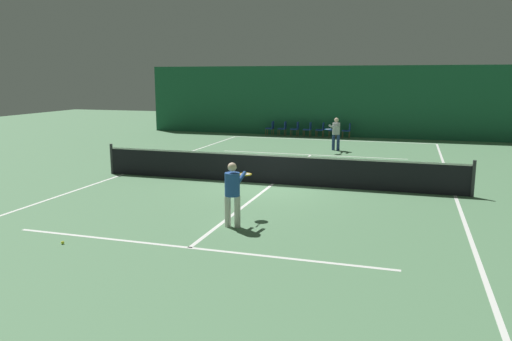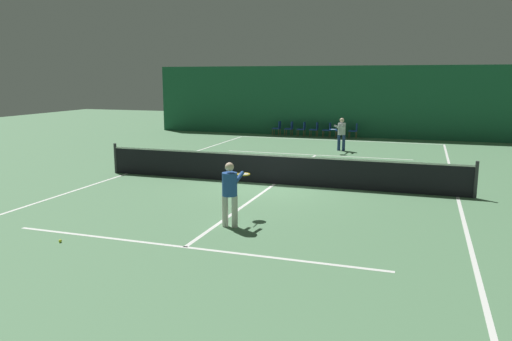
{
  "view_description": "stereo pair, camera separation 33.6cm",
  "coord_description": "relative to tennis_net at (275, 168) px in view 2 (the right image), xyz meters",
  "views": [
    {
      "loc": [
        4.13,
        -15.2,
        3.41
      ],
      "look_at": [
        0.14,
        -2.3,
        0.86
      ],
      "focal_mm": 35.0,
      "sensor_mm": 36.0,
      "label": 1
    },
    {
      "loc": [
        4.45,
        -15.09,
        3.41
      ],
      "look_at": [
        0.14,
        -2.3,
        0.86
      ],
      "focal_mm": 35.0,
      "sensor_mm": 36.0,
      "label": 2
    }
  ],
  "objects": [
    {
      "name": "player_far",
      "position": [
        0.83,
        8.05,
        0.38
      ],
      "size": [
        0.64,
        1.33,
        1.53
      ],
      "rotation": [
        0.0,
        0.0,
        -1.82
      ],
      "color": "navy",
      "rests_on": "ground"
    },
    {
      "name": "court_line_service_far",
      "position": [
        0.0,
        6.4,
        -0.51
      ],
      "size": [
        8.25,
        0.1,
        0.0
      ],
      "color": "white",
      "rests_on": "ground"
    },
    {
      "name": "player_near",
      "position": [
        0.35,
        -4.75,
        0.37
      ],
      "size": [
        0.38,
        1.28,
        1.51
      ],
      "rotation": [
        0.0,
        0.0,
        1.58
      ],
      "color": "beige",
      "rests_on": "ground"
    },
    {
      "name": "court_line_sideline_left",
      "position": [
        -5.5,
        0.0,
        -0.51
      ],
      "size": [
        0.1,
        23.8,
        0.0
      ],
      "color": "white",
      "rests_on": "ground"
    },
    {
      "name": "courtside_chair_4",
      "position": [
        -0.71,
        13.08,
        -0.03
      ],
      "size": [
        0.44,
        0.44,
        0.84
      ],
      "rotation": [
        0.0,
        0.0,
        -1.57
      ],
      "color": "brown",
      "rests_on": "ground"
    },
    {
      "name": "court_line_baseline_far",
      "position": [
        0.0,
        11.9,
        -0.51
      ],
      "size": [
        11.0,
        0.1,
        0.0
      ],
      "color": "white",
      "rests_on": "ground"
    },
    {
      "name": "courtside_chair_0",
      "position": [
        -3.7,
        13.08,
        -0.03
      ],
      "size": [
        0.44,
        0.44,
        0.84
      ],
      "rotation": [
        0.0,
        0.0,
        -1.57
      ],
      "color": "brown",
      "rests_on": "ground"
    },
    {
      "name": "court_line_sideline_right",
      "position": [
        5.5,
        0.0,
        -0.51
      ],
      "size": [
        0.1,
        23.8,
        0.0
      ],
      "color": "white",
      "rests_on": "ground"
    },
    {
      "name": "tennis_ball",
      "position": [
        -2.6,
        -6.97,
        -0.48
      ],
      "size": [
        0.07,
        0.07,
        0.07
      ],
      "color": "#D1DB33",
      "rests_on": "ground"
    },
    {
      "name": "backdrop_curtain",
      "position": [
        0.0,
        13.63,
        1.5
      ],
      "size": [
        23.0,
        0.12,
        4.02
      ],
      "color": "#1E5B3D",
      "rests_on": "ground"
    },
    {
      "name": "court_line_service_near",
      "position": [
        0.0,
        -6.4,
        -0.51
      ],
      "size": [
        8.25,
        0.1,
        0.0
      ],
      "color": "white",
      "rests_on": "ground"
    },
    {
      "name": "courtside_chair_6",
      "position": [
        0.78,
        13.08,
        -0.03
      ],
      "size": [
        0.44,
        0.44,
        0.84
      ],
      "rotation": [
        0.0,
        0.0,
        -1.57
      ],
      "color": "brown",
      "rests_on": "ground"
    },
    {
      "name": "courtside_chair_5",
      "position": [
        0.03,
        13.08,
        -0.03
      ],
      "size": [
        0.44,
        0.44,
        0.84
      ],
      "rotation": [
        0.0,
        0.0,
        -1.57
      ],
      "color": "brown",
      "rests_on": "ground"
    },
    {
      "name": "court_line_centre",
      "position": [
        0.0,
        0.0,
        -0.51
      ],
      "size": [
        0.1,
        12.8,
        0.0
      ],
      "color": "white",
      "rests_on": "ground"
    },
    {
      "name": "courtside_chair_2",
      "position": [
        -2.2,
        13.08,
        -0.03
      ],
      "size": [
        0.44,
        0.44,
        0.84
      ],
      "rotation": [
        0.0,
        0.0,
        -1.57
      ],
      "color": "brown",
      "rests_on": "ground"
    },
    {
      "name": "tennis_net",
      "position": [
        0.0,
        0.0,
        0.0
      ],
      "size": [
        12.0,
        0.1,
        1.07
      ],
      "color": "black",
      "rests_on": "ground"
    },
    {
      "name": "courtside_chair_1",
      "position": [
        -2.95,
        13.08,
        -0.03
      ],
      "size": [
        0.44,
        0.44,
        0.84
      ],
      "rotation": [
        0.0,
        0.0,
        -1.57
      ],
      "color": "brown",
      "rests_on": "ground"
    },
    {
      "name": "ground_plane",
      "position": [
        0.0,
        0.0,
        -0.51
      ],
      "size": [
        60.0,
        60.0,
        0.0
      ],
      "primitive_type": "plane",
      "color": "#56845B"
    },
    {
      "name": "courtside_chair_3",
      "position": [
        -1.46,
        13.08,
        -0.03
      ],
      "size": [
        0.44,
        0.44,
        0.84
      ],
      "rotation": [
        0.0,
        0.0,
        -1.57
      ],
      "color": "brown",
      "rests_on": "ground"
    }
  ]
}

